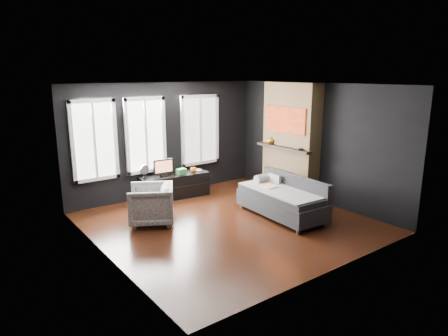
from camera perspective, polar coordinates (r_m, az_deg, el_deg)
floor at (r=8.04m, az=0.71°, el=-7.80°), size 5.00×5.00×0.00m
ceiling at (r=7.49m, az=0.77°, el=11.82°), size 5.00×5.00×0.00m
wall_back at (r=9.72m, az=-8.27°, el=4.07°), size 5.00×0.02×2.70m
wall_left at (r=6.48m, az=-17.11°, el=-1.13°), size 0.02×5.00×2.70m
wall_right at (r=9.35m, az=13.02°, el=3.50°), size 0.02×5.00×2.70m
windows at (r=9.37m, az=-10.82°, el=9.97°), size 4.00×0.16×1.76m
fireplace at (r=9.60m, az=9.52°, el=3.91°), size 0.70×1.62×2.70m
sofa at (r=8.31m, az=8.20°, el=-4.14°), size 1.08×2.00×0.84m
stripe_pillow at (r=8.74m, az=7.24°, el=-1.97°), size 0.09×0.32×0.32m
armchair at (r=8.00m, az=-10.39°, el=-4.86°), size 1.09×1.11×0.86m
media_console at (r=9.59m, az=-7.11°, el=-2.55°), size 1.69×0.64×0.57m
monitor at (r=9.38m, az=-8.67°, el=0.23°), size 0.50×0.13×0.45m
desk_fan at (r=9.25m, az=-11.29°, el=-0.46°), size 0.27×0.27×0.32m
mug at (r=9.69m, az=-4.41°, el=-0.16°), size 0.15×0.12×0.14m
book at (r=9.81m, az=-4.27°, el=0.25°), size 0.16×0.04×0.22m
storage_box at (r=9.54m, az=-6.13°, el=-0.47°), size 0.25×0.18×0.12m
mantel_vase at (r=9.75m, az=6.59°, el=3.99°), size 0.21×0.22×0.19m
mantel_clock at (r=9.07m, az=10.90°, el=2.64°), size 0.12×0.12×0.04m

